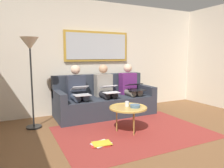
% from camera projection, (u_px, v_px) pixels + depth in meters
% --- Properties ---
extents(ground_plane, '(6.00, 5.20, 0.10)m').
position_uv_depth(ground_plane, '(165.00, 155.00, 2.98)').
color(ground_plane, brown).
extents(wall_rear, '(6.00, 0.12, 2.60)m').
position_uv_depth(wall_rear, '(96.00, 57.00, 5.12)').
color(wall_rear, beige).
rests_on(wall_rear, ground_plane).
extents(area_rug, '(2.60, 1.80, 0.01)m').
position_uv_depth(area_rug, '(133.00, 132.00, 3.73)').
color(area_rug, maroon).
rests_on(area_rug, ground_plane).
extents(couch, '(2.20, 0.90, 0.90)m').
position_uv_depth(couch, '(104.00, 101.00, 4.82)').
color(couch, '#2D333D').
rests_on(couch, ground_plane).
extents(framed_mirror, '(1.59, 0.05, 0.70)m').
position_uv_depth(framed_mirror, '(97.00, 46.00, 5.00)').
color(framed_mirror, '#B7892D').
extents(coffee_table, '(0.66, 0.66, 0.45)m').
position_uv_depth(coffee_table, '(128.00, 108.00, 3.69)').
color(coffee_table, tan).
rests_on(coffee_table, ground_plane).
extents(cup, '(0.07, 0.07, 0.09)m').
position_uv_depth(cup, '(127.00, 104.00, 3.74)').
color(cup, silver).
rests_on(cup, coffee_table).
extents(bowl, '(0.18, 0.18, 0.05)m').
position_uv_depth(bowl, '(135.00, 106.00, 3.66)').
color(bowl, slate).
rests_on(bowl, coffee_table).
extents(person_left, '(0.38, 0.58, 1.14)m').
position_uv_depth(person_left, '(130.00, 87.00, 5.00)').
color(person_left, '#66236B').
rests_on(person_left, couch).
extents(laptop_black, '(0.36, 0.36, 0.15)m').
position_uv_depth(laptop_black, '(135.00, 87.00, 4.78)').
color(laptop_black, black).
extents(person_middle, '(0.38, 0.58, 1.14)m').
position_uv_depth(person_middle, '(105.00, 88.00, 4.72)').
color(person_middle, gray).
rests_on(person_middle, couch).
extents(laptop_white, '(0.33, 0.35, 0.15)m').
position_uv_depth(laptop_white, '(110.00, 89.00, 4.50)').
color(laptop_white, white).
extents(person_right, '(0.38, 0.58, 1.14)m').
position_uv_depth(person_right, '(77.00, 90.00, 4.44)').
color(person_right, '#2D3342').
rests_on(person_right, couch).
extents(laptop_silver, '(0.32, 0.40, 0.17)m').
position_uv_depth(laptop_silver, '(81.00, 91.00, 4.24)').
color(laptop_silver, silver).
extents(magazine_stack, '(0.34, 0.28, 0.03)m').
position_uv_depth(magazine_stack, '(101.00, 144.00, 3.18)').
color(magazine_stack, red).
rests_on(magazine_stack, ground_plane).
extents(standing_lamp, '(0.32, 0.32, 1.66)m').
position_uv_depth(standing_lamp, '(30.00, 54.00, 3.77)').
color(standing_lamp, black).
rests_on(standing_lamp, ground_plane).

